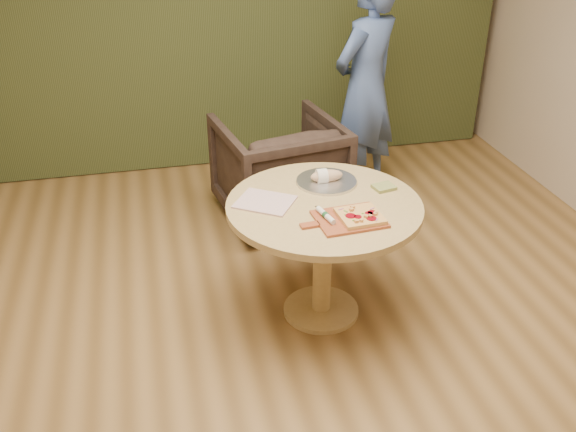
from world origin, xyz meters
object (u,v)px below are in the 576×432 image
Objects in this scene: flatbread_pizza at (360,216)px; person_standing at (365,88)px; bread_roll at (325,176)px; pedestal_table at (324,225)px; pizza_paddle at (347,219)px; armchair at (279,165)px; cutlery_roll at (326,215)px; serving_tray at (326,181)px.

person_standing reaches higher than flatbread_pizza.
bread_roll is (-0.06, 0.48, 0.02)m from flatbread_pizza.
flatbread_pizza reaches higher than pedestal_table.
flatbread_pizza is 1.85m from person_standing.
flatbread_pizza is (0.07, -0.01, 0.02)m from pizza_paddle.
pizza_paddle is 2.36× the size of bread_roll.
bread_roll reaches higher than flatbread_pizza.
person_standing reaches higher than pizza_paddle.
bread_roll reaches higher than pedestal_table.
pizza_paddle is 1.49m from armchair.
pizza_paddle is 0.12m from cutlery_roll.
armchair reaches higher than serving_tray.
armchair is at bearing -13.29° from person_standing.
flatbread_pizza reaches higher than serving_tray.
armchair reaches higher than pizza_paddle.
cutlery_roll is 1.87m from person_standing.
flatbread_pizza is at bearing -84.48° from serving_tray.
serving_tray is at bearing 60.67° from cutlery_roll.
flatbread_pizza is (0.13, -0.23, 0.17)m from pedestal_table.
cutlery_roll is 0.45m from bread_roll.
pedestal_table is 0.30m from serving_tray.
cutlery_roll is 0.11× the size of person_standing.
bread_roll reaches higher than pizza_paddle.
pizza_paddle is 0.26× the size of person_standing.
cutlery_roll reaches higher than serving_tray.
serving_tray is at bearing 95.52° from flatbread_pizza.
serving_tray is at bearing 84.38° from armchair.
bread_roll is at bearing 180.00° from serving_tray.
pizza_paddle is at bearing -92.33° from serving_tray.
person_standing is (0.67, 1.26, 0.13)m from serving_tray.
cutlery_roll is (-0.18, 0.05, 0.00)m from flatbread_pizza.
flatbread_pizza is at bearing 84.83° from armchair.
armchair is (0.01, 1.23, -0.18)m from pedestal_table.
cutlery_roll reaches higher than pedestal_table.
flatbread_pizza is 0.18m from cutlery_roll.
pedestal_table is 0.27m from pizza_paddle.
pizza_paddle is 0.46m from bread_roll.
pizza_paddle is at bearing 168.01° from flatbread_pizza.
bread_roll is at bearing 28.44° from person_standing.
pedestal_table is 3.07× the size of serving_tray.
armchair reaches higher than cutlery_roll.
bread_roll is at bearing 83.87° from armchair.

